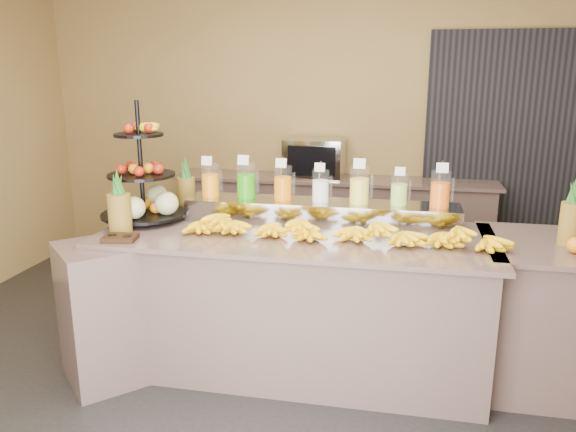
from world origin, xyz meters
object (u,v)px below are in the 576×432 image
(banana_heap, at_px, (336,228))
(fruit_stand, at_px, (147,191))
(condiment_caddy, at_px, (120,238))
(oven_warmer, at_px, (315,158))
(pitcher_tray, at_px, (320,212))

(banana_heap, bearing_deg, fruit_stand, 172.57)
(banana_heap, xyz_separation_m, condiment_caddy, (-1.29, -0.30, -0.05))
(banana_heap, distance_m, oven_warmer, 2.07)
(pitcher_tray, height_order, banana_heap, banana_heap)
(condiment_caddy, bearing_deg, pitcher_tray, 29.70)
(banana_heap, relative_size, fruit_stand, 2.46)
(oven_warmer, bearing_deg, fruit_stand, -112.81)
(pitcher_tray, distance_m, banana_heap, 0.38)
(banana_heap, distance_m, fruit_stand, 1.34)
(banana_heap, relative_size, oven_warmer, 3.60)
(banana_heap, xyz_separation_m, fruit_stand, (-1.32, 0.17, 0.14))
(banana_heap, height_order, oven_warmer, oven_warmer)
(banana_heap, xyz_separation_m, oven_warmer, (-0.45, 2.02, 0.12))
(pitcher_tray, bearing_deg, condiment_caddy, -150.30)
(oven_warmer, bearing_deg, pitcher_tray, -77.28)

